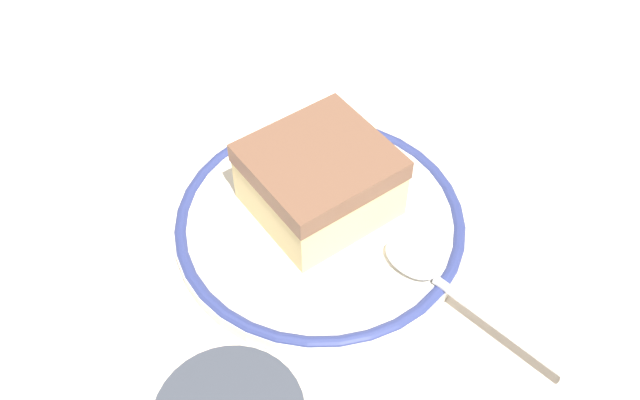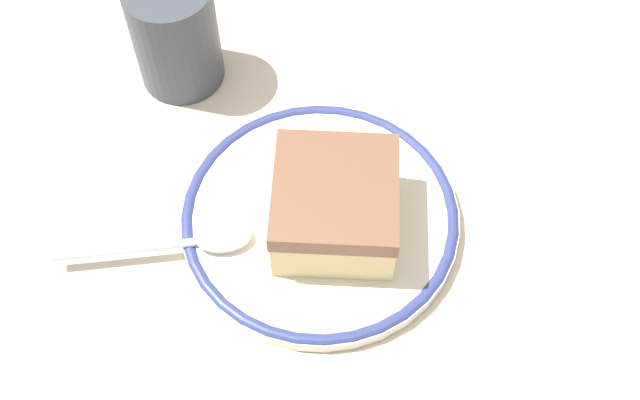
{
  "view_description": "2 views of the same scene",
  "coord_description": "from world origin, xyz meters",
  "views": [
    {
      "loc": [
        -0.23,
        0.13,
        0.39
      ],
      "look_at": [
        0.04,
        -0.03,
        0.03
      ],
      "focal_mm": 39.21,
      "sensor_mm": 36.0,
      "label": 1
    },
    {
      "loc": [
        0.09,
        -0.32,
        0.51
      ],
      "look_at": [
        0.04,
        -0.03,
        0.03
      ],
      "focal_mm": 44.39,
      "sensor_mm": 36.0,
      "label": 2
    }
  ],
  "objects": [
    {
      "name": "plate",
      "position": [
        0.04,
        -0.03,
        0.01
      ],
      "size": [
        0.2,
        0.2,
        0.01
      ],
      "color": "silver",
      "rests_on": "placemat"
    },
    {
      "name": "cup",
      "position": [
        -0.1,
        0.1,
        0.04
      ],
      "size": [
        0.07,
        0.07,
        0.09
      ],
      "color": "#383D47",
      "rests_on": "placemat"
    },
    {
      "name": "ground_plane",
      "position": [
        0.0,
        0.0,
        0.0
      ],
      "size": [
        2.4,
        2.4,
        0.0
      ],
      "primitive_type": "plane",
      "color": "#B7B2A8"
    },
    {
      "name": "placemat",
      "position": [
        0.0,
        0.0,
        0.0
      ],
      "size": [
        0.45,
        0.36,
        0.0
      ],
      "primitive_type": "cube",
      "color": "beige",
      "rests_on": "ground_plane"
    },
    {
      "name": "spoon",
      "position": [
        -0.04,
        -0.06,
        0.02
      ],
      "size": [
        0.14,
        0.05,
        0.01
      ],
      "color": "silver",
      "rests_on": "plate"
    },
    {
      "name": "cake_slice",
      "position": [
        0.05,
        -0.03,
        0.04
      ],
      "size": [
        0.1,
        0.1,
        0.05
      ],
      "color": "beige",
      "rests_on": "plate"
    }
  ]
}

